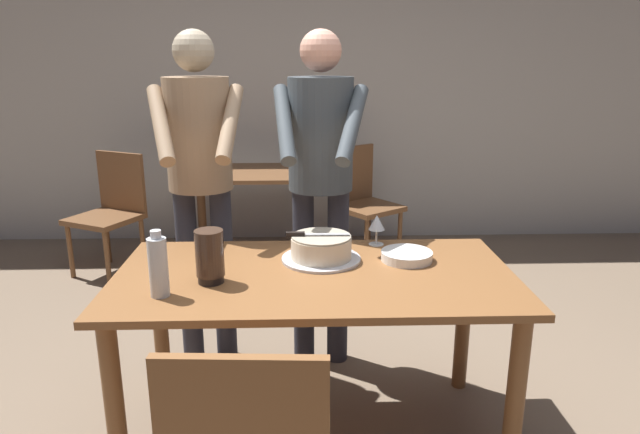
% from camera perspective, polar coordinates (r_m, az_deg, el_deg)
% --- Properties ---
extents(ground_plane, '(14.00, 14.00, 0.00)m').
position_cam_1_polar(ground_plane, '(2.67, -0.50, -20.75)').
color(ground_plane, '#7A6651').
extents(back_wall, '(10.00, 0.12, 2.70)m').
position_cam_1_polar(back_wall, '(5.04, -1.39, 13.04)').
color(back_wall, '#BCB7AD').
rests_on(back_wall, ground_plane).
extents(main_dining_table, '(1.61, 0.84, 0.75)m').
position_cam_1_polar(main_dining_table, '(2.35, -0.53, -8.15)').
color(main_dining_table, brown).
rests_on(main_dining_table, ground_plane).
extents(cake_on_platter, '(0.34, 0.34, 0.11)m').
position_cam_1_polar(cake_on_platter, '(2.43, 0.12, -3.20)').
color(cake_on_platter, silver).
rests_on(cake_on_platter, main_dining_table).
extents(cake_knife, '(0.27, 0.03, 0.02)m').
position_cam_1_polar(cake_knife, '(2.41, -1.59, -1.75)').
color(cake_knife, silver).
rests_on(cake_knife, cake_on_platter).
extents(plate_stack, '(0.22, 0.22, 0.04)m').
position_cam_1_polar(plate_stack, '(2.47, 8.70, -3.88)').
color(plate_stack, white).
rests_on(plate_stack, main_dining_table).
extents(wine_glass_near, '(0.08, 0.08, 0.14)m').
position_cam_1_polar(wine_glass_near, '(2.62, 5.72, -0.65)').
color(wine_glass_near, silver).
rests_on(wine_glass_near, main_dining_table).
extents(water_bottle, '(0.07, 0.07, 0.25)m').
position_cam_1_polar(water_bottle, '(2.13, -15.93, -4.77)').
color(water_bottle, silver).
rests_on(water_bottle, main_dining_table).
extents(hurricane_lamp, '(0.11, 0.11, 0.21)m').
position_cam_1_polar(hurricane_lamp, '(2.22, -11.01, -3.87)').
color(hurricane_lamp, black).
rests_on(hurricane_lamp, main_dining_table).
extents(person_cutting_cake, '(0.47, 0.56, 1.72)m').
position_cam_1_polar(person_cutting_cake, '(2.83, 0.06, 5.26)').
color(person_cutting_cake, '#2D2D38').
rests_on(person_cutting_cake, ground_plane).
extents(person_standing_beside, '(0.46, 0.57, 1.72)m').
position_cam_1_polar(person_standing_beside, '(2.90, -11.96, 5.18)').
color(person_standing_beside, '#2D2D38').
rests_on(person_standing_beside, ground_plane).
extents(background_table, '(1.00, 0.70, 0.74)m').
position_cam_1_polar(background_table, '(4.47, -7.15, 2.54)').
color(background_table, brown).
rests_on(background_table, ground_plane).
extents(background_chair_0, '(0.62, 0.62, 0.90)m').
position_cam_1_polar(background_chair_0, '(4.59, 4.23, 1.88)').
color(background_chair_0, brown).
rests_on(background_chair_0, ground_plane).
extents(background_chair_1, '(0.59, 0.59, 0.90)m').
position_cam_1_polar(background_chair_1, '(4.55, -20.23, 0.81)').
color(background_chair_1, brown).
rests_on(background_chair_1, ground_plane).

